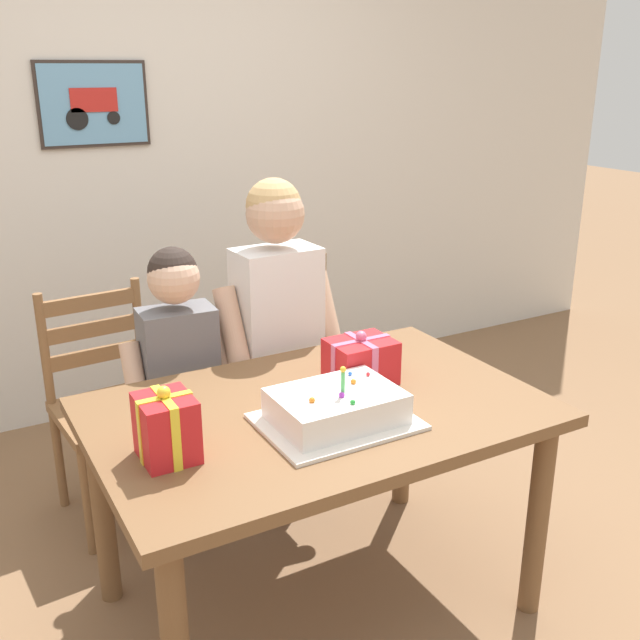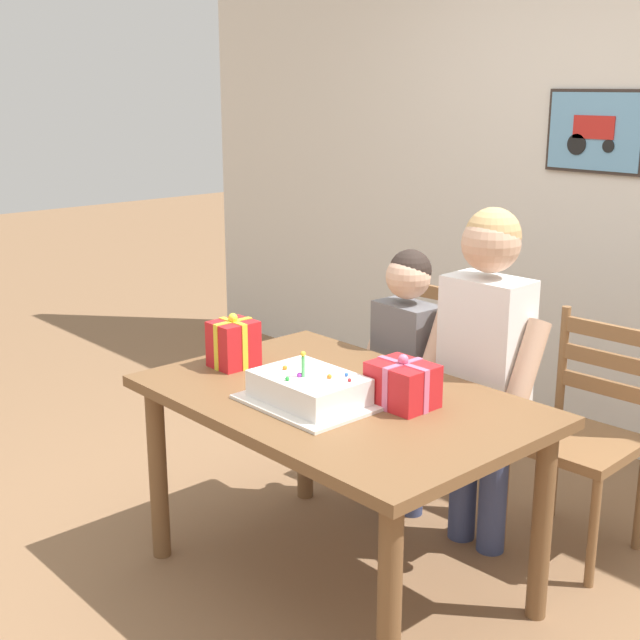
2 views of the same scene
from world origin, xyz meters
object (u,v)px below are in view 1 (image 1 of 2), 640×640
at_px(child_older, 277,317).
at_px(child_younger, 180,367).
at_px(dining_table, 318,435).
at_px(chair_left, 111,405).
at_px(gift_box_beside_cake, 166,428).
at_px(chair_right, 304,363).
at_px(birthday_cake, 336,409).
at_px(gift_box_red_large, 361,361).

height_order(child_older, child_younger, child_older).
relative_size(dining_table, chair_left, 1.49).
xyz_separation_m(gift_box_beside_cake, chair_right, (0.93, 0.97, -0.36)).
bearing_deg(child_younger, dining_table, -68.67).
distance_m(dining_table, chair_right, 1.01).
xyz_separation_m(chair_right, child_older, (-0.27, -0.29, 0.35)).
distance_m(birthday_cake, gift_box_beside_cake, 0.50).
bearing_deg(dining_table, chair_left, 115.93).
xyz_separation_m(gift_box_beside_cake, child_younger, (0.26, 0.68, -0.13)).
relative_size(dining_table, birthday_cake, 3.11).
xyz_separation_m(gift_box_red_large, chair_left, (-0.65, 0.80, -0.34)).
bearing_deg(birthday_cake, child_older, 76.90).
bearing_deg(gift_box_red_large, child_older, 95.81).
bearing_deg(gift_box_beside_cake, chair_right, 46.24).
relative_size(gift_box_beside_cake, chair_left, 0.23).
bearing_deg(chair_left, gift_box_red_large, -51.06).
bearing_deg(child_older, dining_table, -104.93).
distance_m(dining_table, gift_box_beside_cake, 0.54).
xyz_separation_m(dining_table, chair_left, (-0.43, 0.89, -0.17)).
bearing_deg(gift_box_red_large, dining_table, -156.76).
distance_m(gift_box_beside_cake, child_older, 0.95).
bearing_deg(child_older, birthday_cake, -103.10).
relative_size(dining_table, child_younger, 1.20).
bearing_deg(child_younger, gift_box_red_large, -48.79).
height_order(chair_right, child_older, child_older).
xyz_separation_m(chair_left, child_younger, (0.20, -0.29, 0.22)).
distance_m(chair_left, chair_right, 0.86).
distance_m(gift_box_red_large, child_older, 0.52).
distance_m(child_older, child_younger, 0.42).
xyz_separation_m(gift_box_red_large, chair_right, (0.22, 0.80, -0.34)).
bearing_deg(chair_left, child_older, -25.85).
height_order(dining_table, gift_box_red_large, gift_box_red_large).
bearing_deg(dining_table, child_older, 75.07).
relative_size(gift_box_beside_cake, child_younger, 0.19).
bearing_deg(birthday_cake, dining_table, 85.86).
relative_size(chair_right, child_older, 0.68).
xyz_separation_m(birthday_cake, child_younger, (-0.23, 0.73, -0.09)).
height_order(gift_box_red_large, child_older, child_older).
relative_size(dining_table, gift_box_red_large, 6.41).
bearing_deg(child_older, gift_box_red_large, -84.19).
bearing_deg(gift_box_beside_cake, birthday_cake, -5.97).
height_order(gift_box_red_large, chair_right, chair_right).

